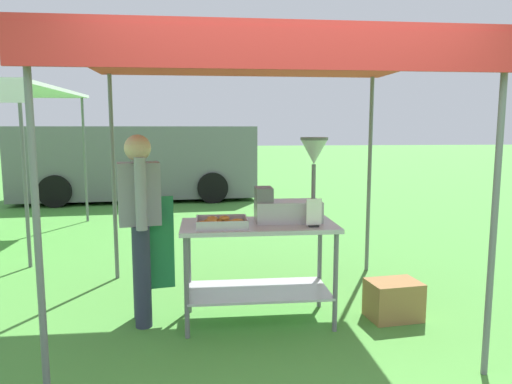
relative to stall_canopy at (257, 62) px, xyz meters
The scene contains 9 objects.
ground_plane 5.25m from the stall_canopy, 89.07° to the left, with size 70.00×70.00×0.00m, color #478E38.
stall_canopy is the anchor object (origin of this frame).
donut_cart 1.57m from the stall_canopy, 90.00° to the right, with size 1.30×0.64×0.86m.
donut_tray 1.36m from the stall_canopy, 150.15° to the right, with size 0.42×0.32×0.07m.
donut_fryer 1.14m from the stall_canopy, ahead, with size 0.62×0.28×0.72m.
menu_sign 1.34m from the stall_canopy, 33.00° to the right, with size 0.13×0.05×0.23m.
vendor 1.63m from the stall_canopy, behind, with size 0.46×0.54×1.61m.
supply_crate 2.36m from the stall_canopy, ahead, with size 0.48×0.37×0.34m.
van_grey 7.72m from the stall_canopy, 105.38° to the left, with size 5.46×2.39×1.69m.
Camera 1 is at (-0.52, -2.78, 1.67)m, focal length 33.44 mm.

